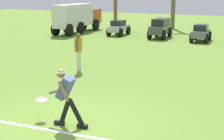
{
  "coord_description": "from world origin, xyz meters",
  "views": [
    {
      "loc": [
        4.58,
        -6.51,
        3.21
      ],
      "look_at": [
        0.05,
        2.33,
        0.9
      ],
      "focal_mm": 55.0,
      "sensor_mm": 36.0,
      "label": 1
    }
  ],
  "objects_px": {
    "parked_car_slot_a": "(119,28)",
    "parked_car_slot_c": "(201,33)",
    "frisbee_in_flight": "(41,100)",
    "teammate_midfield": "(79,48)",
    "parked_car_slot_b": "(160,28)",
    "box_truck": "(77,17)",
    "frisbee_thrower": "(66,95)"
  },
  "relations": [
    {
      "from": "frisbee_thrower",
      "to": "parked_car_slot_a",
      "type": "bearing_deg",
      "value": 111.93
    },
    {
      "from": "frisbee_in_flight",
      "to": "parked_car_slot_c",
      "type": "distance_m",
      "value": 15.63
    },
    {
      "from": "frisbee_in_flight",
      "to": "teammate_midfield",
      "type": "height_order",
      "value": "teammate_midfield"
    },
    {
      "from": "frisbee_thrower",
      "to": "frisbee_in_flight",
      "type": "relative_size",
      "value": 3.77
    },
    {
      "from": "parked_car_slot_a",
      "to": "parked_car_slot_c",
      "type": "distance_m",
      "value": 6.12
    },
    {
      "from": "teammate_midfield",
      "to": "parked_car_slot_c",
      "type": "bearing_deg",
      "value": 76.89
    },
    {
      "from": "parked_car_slot_a",
      "to": "parked_car_slot_c",
      "type": "height_order",
      "value": "same"
    },
    {
      "from": "parked_car_slot_b",
      "to": "box_truck",
      "type": "height_order",
      "value": "box_truck"
    },
    {
      "from": "frisbee_thrower",
      "to": "parked_car_slot_c",
      "type": "xyz_separation_m",
      "value": [
        -0.4,
        15.73,
        -0.23
      ]
    },
    {
      "from": "teammate_midfield",
      "to": "parked_car_slot_c",
      "type": "relative_size",
      "value": 0.69
    },
    {
      "from": "frisbee_in_flight",
      "to": "parked_car_slot_b",
      "type": "height_order",
      "value": "parked_car_slot_b"
    },
    {
      "from": "box_truck",
      "to": "teammate_midfield",
      "type": "bearing_deg",
      "value": -57.03
    },
    {
      "from": "frisbee_thrower",
      "to": "parked_car_slot_c",
      "type": "height_order",
      "value": "frisbee_thrower"
    },
    {
      "from": "parked_car_slot_c",
      "to": "box_truck",
      "type": "height_order",
      "value": "box_truck"
    },
    {
      "from": "parked_car_slot_a",
      "to": "box_truck",
      "type": "distance_m",
      "value": 3.6
    },
    {
      "from": "teammate_midfield",
      "to": "parked_car_slot_a",
      "type": "xyz_separation_m",
      "value": [
        -3.62,
        11.1,
        -0.38
      ]
    },
    {
      "from": "parked_car_slot_c",
      "to": "frisbee_in_flight",
      "type": "bearing_deg",
      "value": -91.6
    },
    {
      "from": "frisbee_thrower",
      "to": "frisbee_in_flight",
      "type": "xyz_separation_m",
      "value": [
        -0.84,
        0.1,
        -0.29
      ]
    },
    {
      "from": "teammate_midfield",
      "to": "box_truck",
      "type": "distance_m",
      "value": 13.17
    },
    {
      "from": "frisbee_in_flight",
      "to": "parked_car_slot_a",
      "type": "distance_m",
      "value": 17.03
    },
    {
      "from": "frisbee_in_flight",
      "to": "parked_car_slot_c",
      "type": "height_order",
      "value": "parked_car_slot_c"
    },
    {
      "from": "parked_car_slot_c",
      "to": "box_truck",
      "type": "bearing_deg",
      "value": 177.71
    },
    {
      "from": "frisbee_thrower",
      "to": "frisbee_in_flight",
      "type": "height_order",
      "value": "frisbee_thrower"
    },
    {
      "from": "frisbee_in_flight",
      "to": "box_truck",
      "type": "distance_m",
      "value": 18.48
    },
    {
      "from": "frisbee_in_flight",
      "to": "parked_car_slot_a",
      "type": "height_order",
      "value": "parked_car_slot_a"
    },
    {
      "from": "frisbee_thrower",
      "to": "teammate_midfield",
      "type": "relative_size",
      "value": 0.9
    },
    {
      "from": "parked_car_slot_b",
      "to": "box_truck",
      "type": "distance_m",
      "value": 6.79
    },
    {
      "from": "parked_car_slot_b",
      "to": "box_truck",
      "type": "relative_size",
      "value": 0.41
    },
    {
      "from": "frisbee_in_flight",
      "to": "parked_car_slot_a",
      "type": "relative_size",
      "value": 0.17
    },
    {
      "from": "parked_car_slot_a",
      "to": "box_truck",
      "type": "xyz_separation_m",
      "value": [
        -3.54,
        -0.05,
        0.67
      ]
    },
    {
      "from": "parked_car_slot_c",
      "to": "box_truck",
      "type": "relative_size",
      "value": 0.38
    },
    {
      "from": "box_truck",
      "to": "parked_car_slot_a",
      "type": "bearing_deg",
      "value": 0.83
    }
  ]
}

